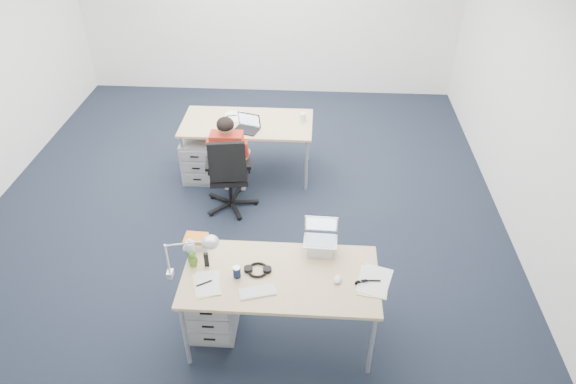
{
  "coord_description": "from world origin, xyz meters",
  "views": [
    {
      "loc": [
        0.82,
        -4.57,
        3.73
      ],
      "look_at": [
        0.58,
        -0.61,
        0.85
      ],
      "focal_mm": 32.0,
      "sensor_mm": 36.0,
      "label": 1
    }
  ],
  "objects_px": {
    "desk_near": "(280,279)",
    "water_bottle": "(191,251)",
    "bear_figurine": "(193,258)",
    "drawer_pedestal_far": "(200,158)",
    "headphones": "(258,269)",
    "silver_laptop": "(321,238)",
    "sunglasses": "(361,282)",
    "drawer_pedestal_near": "(214,304)",
    "cordless_phone": "(206,260)",
    "office_chair": "(230,188)",
    "far_cup": "(303,117)",
    "dark_laptop": "(246,123)",
    "desk_far": "(247,125)",
    "wireless_keyboard": "(258,292)",
    "book_stack": "(197,241)",
    "computer_mouse": "(338,279)",
    "seated_person": "(230,158)",
    "can_koozie": "(237,272)",
    "desk_lamp": "(184,256)"
  },
  "relations": [
    {
      "from": "desk_near",
      "to": "water_bottle",
      "type": "height_order",
      "value": "water_bottle"
    },
    {
      "from": "water_bottle",
      "to": "bear_figurine",
      "type": "height_order",
      "value": "water_bottle"
    },
    {
      "from": "drawer_pedestal_far",
      "to": "headphones",
      "type": "bearing_deg",
      "value": -67.16
    },
    {
      "from": "silver_laptop",
      "to": "sunglasses",
      "type": "height_order",
      "value": "silver_laptop"
    },
    {
      "from": "bear_figurine",
      "to": "water_bottle",
      "type": "bearing_deg",
      "value": 121.47
    },
    {
      "from": "drawer_pedestal_near",
      "to": "cordless_phone",
      "type": "distance_m",
      "value": 0.52
    },
    {
      "from": "office_chair",
      "to": "far_cup",
      "type": "xyz_separation_m",
      "value": [
        0.8,
        0.83,
        0.5
      ]
    },
    {
      "from": "sunglasses",
      "to": "dark_laptop",
      "type": "relative_size",
      "value": 0.39
    },
    {
      "from": "silver_laptop",
      "to": "drawer_pedestal_near",
      "type": "bearing_deg",
      "value": -163.4
    },
    {
      "from": "desk_far",
      "to": "wireless_keyboard",
      "type": "distance_m",
      "value": 2.81
    },
    {
      "from": "cordless_phone",
      "to": "sunglasses",
      "type": "relative_size",
      "value": 1.24
    },
    {
      "from": "book_stack",
      "to": "desk_far",
      "type": "bearing_deg",
      "value": 86.32
    },
    {
      "from": "wireless_keyboard",
      "to": "headphones",
      "type": "distance_m",
      "value": 0.24
    },
    {
      "from": "computer_mouse",
      "to": "book_stack",
      "type": "height_order",
      "value": "book_stack"
    },
    {
      "from": "desk_far",
      "to": "dark_laptop",
      "type": "xyz_separation_m",
      "value": [
        0.02,
        -0.22,
        0.15
      ]
    },
    {
      "from": "water_bottle",
      "to": "book_stack",
      "type": "distance_m",
      "value": 0.21
    },
    {
      "from": "book_stack",
      "to": "dark_laptop",
      "type": "height_order",
      "value": "dark_laptop"
    },
    {
      "from": "seated_person",
      "to": "computer_mouse",
      "type": "height_order",
      "value": "seated_person"
    },
    {
      "from": "drawer_pedestal_far",
      "to": "bear_figurine",
      "type": "xyz_separation_m",
      "value": [
        0.47,
        -2.38,
        0.53
      ]
    },
    {
      "from": "bear_figurine",
      "to": "drawer_pedestal_near",
      "type": "bearing_deg",
      "value": 3.84
    },
    {
      "from": "desk_far",
      "to": "office_chair",
      "type": "relative_size",
      "value": 1.62
    },
    {
      "from": "desk_far",
      "to": "drawer_pedestal_far",
      "type": "xyz_separation_m",
      "value": [
        -0.6,
        -0.13,
        -0.41
      ]
    },
    {
      "from": "can_koozie",
      "to": "far_cup",
      "type": "height_order",
      "value": "far_cup"
    },
    {
      "from": "office_chair",
      "to": "water_bottle",
      "type": "bearing_deg",
      "value": -99.26
    },
    {
      "from": "water_bottle",
      "to": "cordless_phone",
      "type": "relative_size",
      "value": 1.73
    },
    {
      "from": "desk_near",
      "to": "drawer_pedestal_near",
      "type": "distance_m",
      "value": 0.73
    },
    {
      "from": "office_chair",
      "to": "drawer_pedestal_far",
      "type": "bearing_deg",
      "value": 118.65
    },
    {
      "from": "can_koozie",
      "to": "book_stack",
      "type": "bearing_deg",
      "value": 138.99
    },
    {
      "from": "office_chair",
      "to": "can_koozie",
      "type": "relative_size",
      "value": 9.68
    },
    {
      "from": "silver_laptop",
      "to": "bear_figurine",
      "type": "bearing_deg",
      "value": -165.54
    },
    {
      "from": "office_chair",
      "to": "desk_lamp",
      "type": "bearing_deg",
      "value": -99.17
    },
    {
      "from": "desk_near",
      "to": "can_koozie",
      "type": "distance_m",
      "value": 0.36
    },
    {
      "from": "book_stack",
      "to": "sunglasses",
      "type": "bearing_deg",
      "value": -14.59
    },
    {
      "from": "cordless_phone",
      "to": "dark_laptop",
      "type": "bearing_deg",
      "value": 83.49
    },
    {
      "from": "drawer_pedestal_far",
      "to": "drawer_pedestal_near",
      "type": "bearing_deg",
      "value": -75.78
    },
    {
      "from": "wireless_keyboard",
      "to": "book_stack",
      "type": "xyz_separation_m",
      "value": [
        -0.59,
        0.51,
        0.04
      ]
    },
    {
      "from": "headphones",
      "to": "seated_person",
      "type": "bearing_deg",
      "value": 104.44
    },
    {
      "from": "office_chair",
      "to": "drawer_pedestal_near",
      "type": "xyz_separation_m",
      "value": [
        0.12,
        -1.75,
        -0.0
      ]
    },
    {
      "from": "sunglasses",
      "to": "bear_figurine",
      "type": "bearing_deg",
      "value": 158.38
    },
    {
      "from": "book_stack",
      "to": "drawer_pedestal_far",
      "type": "bearing_deg",
      "value": 102.01
    },
    {
      "from": "desk_far",
      "to": "office_chair",
      "type": "height_order",
      "value": "office_chair"
    },
    {
      "from": "cordless_phone",
      "to": "desk_lamp",
      "type": "relative_size",
      "value": 0.3
    },
    {
      "from": "can_koozie",
      "to": "sunglasses",
      "type": "height_order",
      "value": "can_koozie"
    },
    {
      "from": "headphones",
      "to": "desk_lamp",
      "type": "xyz_separation_m",
      "value": [
        -0.56,
        -0.11,
        0.21
      ]
    },
    {
      "from": "headphones",
      "to": "bear_figurine",
      "type": "xyz_separation_m",
      "value": [
        -0.54,
        0.03,
        0.06
      ]
    },
    {
      "from": "seated_person",
      "to": "cordless_phone",
      "type": "height_order",
      "value": "seated_person"
    },
    {
      "from": "silver_laptop",
      "to": "desk_near",
      "type": "bearing_deg",
      "value": -134.08
    },
    {
      "from": "desk_lamp",
      "to": "dark_laptop",
      "type": "distance_m",
      "value": 2.44
    },
    {
      "from": "can_koozie",
      "to": "book_stack",
      "type": "relative_size",
      "value": 0.48
    },
    {
      "from": "wireless_keyboard",
      "to": "bear_figurine",
      "type": "bearing_deg",
      "value": 138.04
    }
  ]
}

